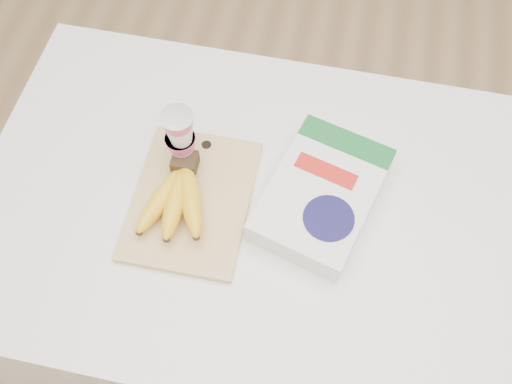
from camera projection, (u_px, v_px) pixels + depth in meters
room at (261, 9)px, 0.67m from camera, size 4.00×4.00×4.00m
table at (258, 280)px, 1.49m from camera, size 1.13×0.75×0.85m
cutting_board at (192, 200)px, 1.11m from camera, size 0.23×0.31×0.02m
bananas at (177, 196)px, 1.08m from camera, size 0.15×0.20×0.06m
yogurt_stack at (180, 137)px, 1.08m from camera, size 0.07×0.06×0.14m
cereal_box at (322, 195)px, 1.09m from camera, size 0.26×0.32×0.06m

